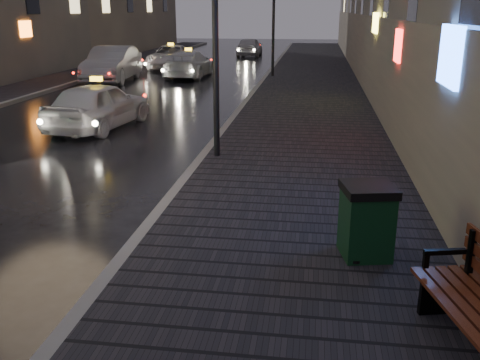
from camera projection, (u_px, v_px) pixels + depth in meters
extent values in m
plane|color=black|center=(6.00, 274.00, 7.35)|extent=(120.00, 120.00, 0.00)
cube|color=black|center=(312.00, 80.00, 26.60)|extent=(4.60, 58.00, 0.15)
cube|color=slate|center=(264.00, 79.00, 26.92)|extent=(0.20, 58.00, 0.15)
cube|color=black|center=(72.00, 76.00, 28.28)|extent=(2.40, 58.00, 0.15)
cube|color=slate|center=(96.00, 76.00, 28.11)|extent=(0.20, 58.00, 0.15)
cylinder|color=black|center=(216.00, 47.00, 11.95)|extent=(0.14, 0.14, 5.00)
cylinder|color=black|center=(273.00, 26.00, 27.03)|extent=(0.14, 0.14, 5.00)
cube|color=black|center=(444.00, 295.00, 6.07)|extent=(0.57, 0.20, 0.45)
cube|color=black|center=(470.00, 263.00, 5.97)|extent=(0.08, 0.08, 0.79)
cube|color=black|center=(445.00, 252.00, 5.90)|extent=(0.48, 0.16, 0.06)
cube|color=black|center=(366.00, 225.00, 7.43)|extent=(0.75, 0.75, 0.93)
cube|color=black|center=(369.00, 189.00, 7.27)|extent=(0.81, 0.81, 0.12)
imported|color=silver|center=(98.00, 105.00, 16.03)|extent=(2.23, 4.38, 1.43)
imported|color=gray|center=(112.00, 64.00, 26.51)|extent=(2.23, 5.30, 1.70)
imported|color=silver|center=(189.00, 64.00, 28.09)|extent=(2.03, 4.82, 1.39)
imported|color=silver|center=(171.00, 57.00, 32.39)|extent=(2.61, 5.09, 1.37)
imported|color=#A3A3AB|center=(250.00, 47.00, 40.53)|extent=(1.69, 4.15, 1.41)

